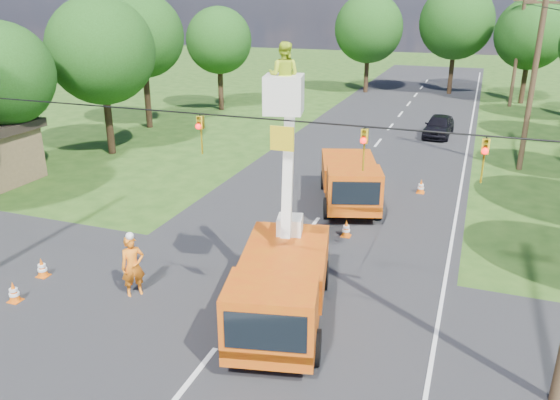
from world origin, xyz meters
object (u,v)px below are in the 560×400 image
at_px(pole_right_mid, 534,77).
at_px(tree_left_f, 219,41).
at_px(bucket_truck, 281,271).
at_px(tree_left_d, 101,51).
at_px(traffic_cone_2, 296,250).
at_px(traffic_cone_8, 269,234).
at_px(tree_far_a, 369,28).
at_px(ground_worker, 133,266).
at_px(tree_far_c, 531,34).
at_px(traffic_cone_7, 421,186).
at_px(second_truck, 350,180).
at_px(traffic_cone_3, 346,229).
at_px(tree_left_c, 1,75).
at_px(distant_car, 439,126).
at_px(pole_right_far, 518,47).
at_px(traffic_cone_4, 14,292).
at_px(traffic_cone_5, 42,268).
at_px(tree_left_e, 142,36).

bearing_deg(pole_right_mid, tree_left_f, 156.77).
xyz_separation_m(bucket_truck, tree_left_d, (-16.21, 13.97, 4.44)).
bearing_deg(traffic_cone_2, pole_right_mid, 61.17).
height_order(traffic_cone_8, tree_far_a, tree_far_a).
distance_m(ground_worker, tree_far_c, 43.51).
xyz_separation_m(traffic_cone_7, tree_far_c, (5.73, 28.01, 5.70)).
height_order(tree_left_d, tree_left_f, tree_left_d).
distance_m(second_truck, traffic_cone_8, 5.56).
bearing_deg(traffic_cone_3, tree_left_c, 175.77).
xyz_separation_m(bucket_truck, tree_far_c, (8.29, 40.97, 4.38)).
relative_size(ground_worker, tree_left_c, 0.26).
xyz_separation_m(distant_car, tree_left_f, (-18.34, 3.58, 4.95)).
bearing_deg(traffic_cone_3, tree_left_d, 156.12).
distance_m(second_truck, pole_right_mid, 12.29).
relative_size(traffic_cone_2, tree_left_c, 0.09).
height_order(pole_right_far, tree_left_d, pole_right_far).
distance_m(second_truck, ground_worker, 11.33).
xyz_separation_m(traffic_cone_4, pole_right_far, (15.56, 40.83, 4.75)).
distance_m(traffic_cone_5, tree_left_c, 13.24).
xyz_separation_m(traffic_cone_2, tree_left_e, (-17.11, 16.87, 6.13)).
bearing_deg(traffic_cone_7, traffic_cone_4, -126.17).
relative_size(traffic_cone_8, pole_right_far, 0.07).
distance_m(traffic_cone_8, pole_right_far, 35.56).
relative_size(tree_left_f, tree_far_a, 0.88).
bearing_deg(second_truck, tree_far_a, 82.67).
height_order(traffic_cone_5, tree_far_a, tree_far_a).
distance_m(distant_car, traffic_cone_5, 27.87).
bearing_deg(traffic_cone_7, distant_car, 91.09).
bearing_deg(tree_far_a, traffic_cone_3, -79.48).
height_order(tree_left_d, tree_left_e, tree_left_e).
distance_m(traffic_cone_3, pole_right_mid, 14.93).
distance_m(bucket_truck, traffic_cone_5, 8.74).
bearing_deg(ground_worker, traffic_cone_8, 16.23).
distance_m(ground_worker, traffic_cone_8, 5.89).
height_order(traffic_cone_8, pole_right_far, pole_right_far).
bearing_deg(traffic_cone_4, bucket_truck, 12.63).
bearing_deg(tree_left_e, traffic_cone_3, -37.97).
relative_size(traffic_cone_4, tree_left_c, 0.09).
xyz_separation_m(traffic_cone_7, traffic_cone_8, (-4.92, -7.89, 0.00)).
relative_size(bucket_truck, traffic_cone_3, 11.26).
height_order(ground_worker, traffic_cone_7, ground_worker).
bearing_deg(ground_worker, tree_far_a, 44.41).
bearing_deg(traffic_cone_5, bucket_truck, 1.55).
bearing_deg(traffic_cone_2, tree_left_d, 147.19).
distance_m(distant_car, tree_left_c, 26.96).
height_order(traffic_cone_2, traffic_cone_3, same).
xyz_separation_m(second_truck, traffic_cone_3, (0.72, -3.56, -0.84)).
bearing_deg(tree_left_d, traffic_cone_4, -63.36).
relative_size(bucket_truck, pole_right_far, 0.80).
height_order(bucket_truck, tree_left_d, tree_left_d).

